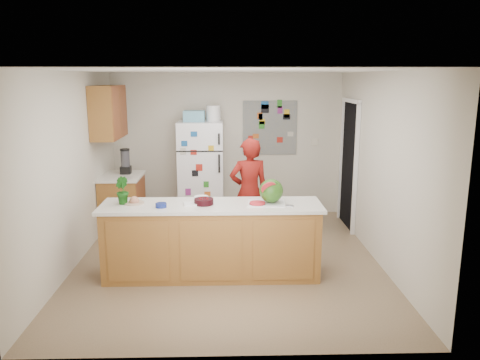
{
  "coord_description": "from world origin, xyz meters",
  "views": [
    {
      "loc": [
        -0.01,
        -5.97,
        2.42
      ],
      "look_at": [
        0.17,
        0.2,
        1.06
      ],
      "focal_mm": 35.0,
      "sensor_mm": 36.0,
      "label": 1
    }
  ],
  "objects_px": {
    "refrigerator": "(201,171)",
    "person": "(249,192)",
    "cherry_bowl": "(204,202)",
    "watermelon": "(271,191)"
  },
  "relations": [
    {
      "from": "watermelon",
      "to": "cherry_bowl",
      "type": "height_order",
      "value": "watermelon"
    },
    {
      "from": "watermelon",
      "to": "cherry_bowl",
      "type": "bearing_deg",
      "value": -178.29
    },
    {
      "from": "person",
      "to": "cherry_bowl",
      "type": "relative_size",
      "value": 6.78
    },
    {
      "from": "cherry_bowl",
      "to": "refrigerator",
      "type": "bearing_deg",
      "value": 93.84
    },
    {
      "from": "refrigerator",
      "to": "cherry_bowl",
      "type": "bearing_deg",
      "value": -86.16
    },
    {
      "from": "refrigerator",
      "to": "person",
      "type": "relative_size",
      "value": 1.08
    },
    {
      "from": "refrigerator",
      "to": "watermelon",
      "type": "height_order",
      "value": "refrigerator"
    },
    {
      "from": "cherry_bowl",
      "to": "person",
      "type": "bearing_deg",
      "value": 61.79
    },
    {
      "from": "person",
      "to": "watermelon",
      "type": "xyz_separation_m",
      "value": [
        0.22,
        -1.09,
        0.29
      ]
    },
    {
      "from": "watermelon",
      "to": "cherry_bowl",
      "type": "distance_m",
      "value": 0.83
    }
  ]
}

